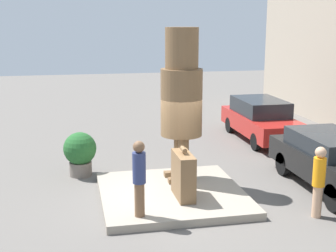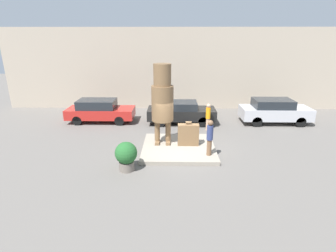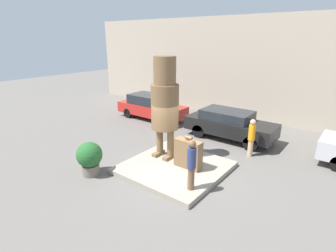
{
  "view_description": "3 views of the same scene",
  "coord_description": "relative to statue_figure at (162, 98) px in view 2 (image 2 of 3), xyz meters",
  "views": [
    {
      "loc": [
        11.4,
        -2.48,
        4.59
      ],
      "look_at": [
        0.21,
        -0.15,
        2.0
      ],
      "focal_mm": 50.0,
      "sensor_mm": 36.0,
      "label": 1
    },
    {
      "loc": [
        -0.33,
        -12.77,
        5.66
      ],
      "look_at": [
        -0.57,
        0.26,
        1.23
      ],
      "focal_mm": 28.0,
      "sensor_mm": 36.0,
      "label": 2
    },
    {
      "loc": [
        5.59,
        -7.69,
        5.1
      ],
      "look_at": [
        -0.39,
        0.05,
        1.78
      ],
      "focal_mm": 28.0,
      "sensor_mm": 36.0,
      "label": 3
    }
  ],
  "objects": [
    {
      "name": "ground_plane",
      "position": [
        0.86,
        -0.45,
        -2.67
      ],
      "size": [
        60.0,
        60.0,
        0.0
      ],
      "primitive_type": "plane",
      "color": "#605B56"
    },
    {
      "name": "pedestal",
      "position": [
        0.86,
        -0.45,
        -2.57
      ],
      "size": [
        3.79,
        3.73,
        0.2
      ],
      "color": "gray",
      "rests_on": "ground_plane"
    },
    {
      "name": "building_backdrop",
      "position": [
        0.86,
        8.36,
        0.54
      ],
      "size": [
        28.0,
        0.6,
        6.41
      ],
      "color": "tan",
      "rests_on": "ground_plane"
    },
    {
      "name": "statue_figure",
      "position": [
        0.0,
        0.0,
        0.0
      ],
      "size": [
        1.14,
        1.14,
        4.22
      ],
      "color": "brown",
      "rests_on": "pedestal"
    },
    {
      "name": "giant_suitcase",
      "position": [
        1.36,
        -0.26,
        -1.89
      ],
      "size": [
        1.11,
        0.4,
        1.32
      ],
      "color": "brown",
      "rests_on": "pedestal"
    },
    {
      "name": "tourist",
      "position": [
        2.31,
        -1.52,
        -1.49
      ],
      "size": [
        0.3,
        0.3,
        1.78
      ],
      "color": "brown",
      "rests_on": "pedestal"
    },
    {
      "name": "parked_car_red",
      "position": [
        -4.56,
        4.31,
        -1.84
      ],
      "size": [
        4.61,
        1.8,
        1.58
      ],
      "color": "#B2231E",
      "rests_on": "ground_plane"
    },
    {
      "name": "parked_car_black",
      "position": [
        1.08,
        4.05,
        -1.84
      ],
      "size": [
        4.6,
        1.78,
        1.52
      ],
      "color": "black",
      "rests_on": "ground_plane"
    },
    {
      "name": "parked_car_silver",
      "position": [
        7.51,
        4.23,
        -1.78
      ],
      "size": [
        4.63,
        1.85,
        1.68
      ],
      "color": "#B7B7BC",
      "rests_on": "ground_plane"
    },
    {
      "name": "planter_pot",
      "position": [
        -1.51,
        -2.76,
        -1.93
      ],
      "size": [
        0.99,
        0.99,
        1.33
      ],
      "color": "#70665B",
      "rests_on": "ground_plane"
    },
    {
      "name": "worker_hivis",
      "position": [
        2.77,
        2.67,
        -1.72
      ],
      "size": [
        0.29,
        0.29,
        1.73
      ],
      "color": "tan",
      "rests_on": "ground_plane"
    }
  ]
}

